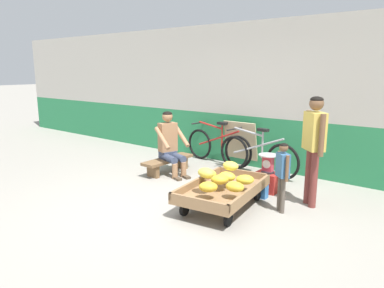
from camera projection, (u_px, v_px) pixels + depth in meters
ground_plane at (161, 210)px, 4.84m from camera, size 80.00×80.00×0.00m
back_wall at (262, 96)px, 6.76m from camera, size 16.00×0.30×2.76m
banana_cart at (223, 191)px, 4.86m from camera, size 1.01×1.53×0.36m
banana_pile at (222, 178)px, 4.74m from camera, size 0.86×0.86×0.26m
low_bench at (168, 162)px, 6.54m from camera, size 0.33×1.11×0.27m
vendor_seated at (170, 143)px, 6.39m from camera, size 0.73×0.60×1.14m
plastic_crate at (267, 182)px, 5.54m from camera, size 0.36×0.28×0.30m
weighing_scale at (268, 163)px, 5.48m from camera, size 0.30×0.30×0.29m
bicycle_near_left at (218, 146)px, 7.15m from camera, size 1.66×0.48×0.86m
bicycle_far_left at (257, 155)px, 6.41m from camera, size 1.66×0.48×0.86m
sign_board at (241, 144)px, 6.98m from camera, size 0.70×0.21×0.89m
customer_adult at (314, 139)px, 4.81m from camera, size 0.37×0.37×1.53m
customer_child at (283, 170)px, 4.65m from camera, size 0.24×0.22×0.94m
shopping_bag at (261, 190)px, 5.27m from camera, size 0.18×0.12×0.24m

